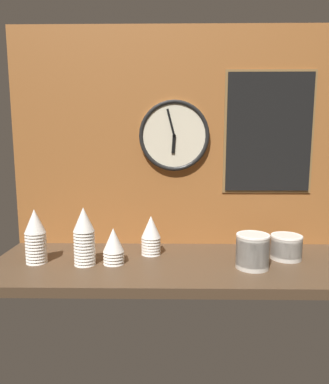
{
  "coord_description": "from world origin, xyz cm",
  "views": [
    {
      "loc": [
        -3.61,
        -142.12,
        51.78
      ],
      "look_at": [
        -5.81,
        4.0,
        29.66
      ],
      "focal_mm": 32.0,
      "sensor_mm": 36.0,
      "label": 1
    }
  ],
  "objects": [
    {
      "name": "menu_board",
      "position": [
        43.82,
        24.35,
        55.44
      ],
      "size": [
        42.9,
        1.32,
        58.22
      ],
      "color": "olive"
    },
    {
      "name": "cup_stack_left",
      "position": [
        -39.24,
        -4.55,
        12.25
      ],
      "size": [
        8.91,
        8.91,
        24.51
      ],
      "color": "white",
      "rests_on": "ground_plane"
    },
    {
      "name": "bowl_stack_right",
      "position": [
        30.35,
        -7.24,
        7.36
      ],
      "size": [
        13.65,
        13.65,
        14.17
      ],
      "color": "beige",
      "rests_on": "ground_plane"
    },
    {
      "name": "wall_clock",
      "position": [
        -1.49,
        23.46,
        53.93
      ],
      "size": [
        33.75,
        2.7,
        33.75
      ],
      "color": "beige"
    },
    {
      "name": "bowl_stack_far_right",
      "position": [
        47.84,
        3.91,
        5.63
      ],
      "size": [
        13.65,
        13.65,
        10.7
      ],
      "color": "beige",
      "rests_on": "ground_plane"
    },
    {
      "name": "cup_stack_far_left",
      "position": [
        -60.47,
        -2.53,
        11.6
      ],
      "size": [
        8.91,
        8.91,
        23.21
      ],
      "color": "white",
      "rests_on": "ground_plane"
    },
    {
      "name": "wall_tiled_back",
      "position": [
        0.0,
        26.5,
        52.5
      ],
      "size": [
        160.0,
        3.0,
        105.0
      ],
      "color": "#A3602D",
      "rests_on": "ground_plane"
    },
    {
      "name": "cup_stack_center",
      "position": [
        -12.04,
        8.98,
        9.0
      ],
      "size": [
        8.91,
        8.91,
        17.99
      ],
      "color": "white",
      "rests_on": "ground_plane"
    },
    {
      "name": "ground_plane",
      "position": [
        0.0,
        0.0,
        -2.0
      ],
      "size": [
        160.0,
        56.0,
        4.0
      ],
      "primitive_type": "cube",
      "color": "#4C3826"
    },
    {
      "name": "cup_stack_center_left",
      "position": [
        -27.25,
        -3.28,
        7.69
      ],
      "size": [
        8.91,
        8.91,
        15.39
      ],
      "color": "white",
      "rests_on": "ground_plane"
    }
  ]
}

